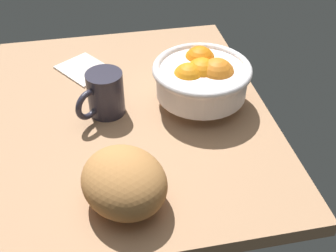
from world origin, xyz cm
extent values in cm
cube|color=tan|center=(0.00, 0.00, -1.50)|extent=(71.06, 58.79, 3.00)
cylinder|color=white|center=(0.13, 15.88, 1.32)|extent=(8.61, 8.61, 2.64)
cylinder|color=white|center=(0.13, 15.88, 5.62)|extent=(18.89, 18.89, 5.95)
torus|color=white|center=(0.13, 15.88, 8.59)|extent=(20.49, 20.49, 1.60)
sphere|color=orange|center=(0.79, 12.85, 7.08)|extent=(6.65, 6.65, 6.65)
sphere|color=orange|center=(1.14, 18.70, 7.24)|extent=(7.54, 7.54, 7.54)
sphere|color=orange|center=(-5.09, 16.70, 7.13)|extent=(6.92, 6.92, 6.92)
sphere|color=orange|center=(0.13, 15.88, 7.13)|extent=(6.93, 6.93, 6.93)
sphere|color=orange|center=(0.13, 15.88, 7.17)|extent=(7.14, 7.14, 7.14)
ellipsoid|color=#B97B42|center=(24.48, -3.15, 4.86)|extent=(19.51, 18.77, 9.71)
cube|color=silver|center=(-18.29, -8.06, 0.42)|extent=(15.60, 14.89, 0.84)
cylinder|color=#2C2A37|center=(-0.85, -4.01, 4.67)|extent=(7.48, 7.48, 9.35)
torus|color=#2C2A37|center=(2.43, -7.70, 4.67)|extent=(5.17, 5.60, 6.43)
camera|label=1|loc=(71.19, -5.23, 54.62)|focal=45.36mm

